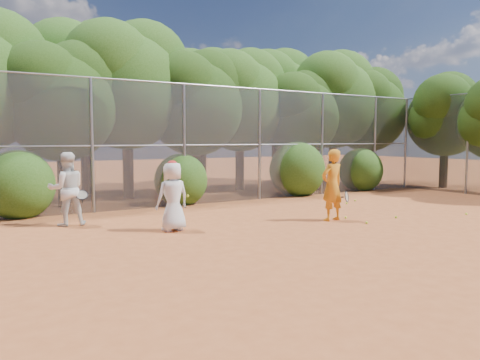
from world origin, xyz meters
TOP-DOWN VIEW (x-y plane):
  - ground at (0.00, 0.00)m, footprint 80.00×80.00m
  - fence_back at (-0.12, 6.00)m, footprint 20.05×0.09m
  - fence_side at (10.00, 3.00)m, footprint 0.09×6.09m
  - tree_2 at (-4.45, 7.83)m, footprint 3.99×3.47m
  - tree_3 at (-1.94, 8.84)m, footprint 4.89×4.26m
  - tree_4 at (0.55, 8.24)m, footprint 4.19×3.64m
  - tree_5 at (3.06, 9.04)m, footprint 4.51×3.92m
  - tree_6 at (5.55, 8.03)m, footprint 3.86×3.36m
  - tree_7 at (8.06, 8.64)m, footprint 4.77×4.14m
  - tree_8 at (10.05, 8.34)m, footprint 4.25×3.70m
  - tree_10 at (-2.93, 11.05)m, footprint 5.15×4.48m
  - tree_11 at (2.06, 10.64)m, footprint 4.64×4.03m
  - tree_12 at (6.56, 11.24)m, footprint 5.02×4.37m
  - tree_13 at (11.45, 5.03)m, footprint 3.86×3.36m
  - bush_0 at (-6.00, 6.30)m, footprint 2.00×2.00m
  - bush_1 at (-1.00, 6.30)m, footprint 1.80×1.80m
  - bush_2 at (4.00, 6.30)m, footprint 2.20×2.20m
  - bush_3 at (7.50, 6.30)m, footprint 1.90×1.90m
  - player_yellow at (1.10, 1.19)m, footprint 0.87×0.56m
  - player_teen at (-3.12, 2.13)m, footprint 0.85×0.59m
  - player_white at (-5.12, 4.18)m, footprint 0.94×0.81m
  - ball_0 at (1.51, 0.31)m, footprint 0.07×0.07m
  - ball_1 at (4.54, 3.69)m, footprint 0.07×0.07m
  - ball_2 at (2.87, 0.51)m, footprint 0.07×0.07m
  - ball_3 at (5.07, -0.17)m, footprint 0.07×0.07m
  - ball_4 at (1.64, 1.20)m, footprint 0.07×0.07m
  - ball_5 at (3.75, 3.32)m, footprint 0.07×0.07m

SIDE VIEW (x-z plane):
  - ground at x=0.00m, z-range 0.00..0.00m
  - ball_0 at x=1.51m, z-range 0.00..0.07m
  - ball_1 at x=4.54m, z-range 0.00..0.07m
  - ball_2 at x=2.87m, z-range 0.00..0.07m
  - ball_3 at x=5.07m, z-range 0.00..0.07m
  - ball_4 at x=1.64m, z-range 0.00..0.07m
  - ball_5 at x=3.75m, z-range 0.00..0.07m
  - player_teen at x=-3.12m, z-range -0.01..1.68m
  - bush_1 at x=-1.00m, z-range 0.00..1.80m
  - player_white at x=-5.12m, z-range 0.00..1.87m
  - bush_3 at x=7.50m, z-range 0.00..1.90m
  - player_yellow at x=1.10m, z-range 0.00..1.93m
  - bush_0 at x=-6.00m, z-range 0.00..2.00m
  - bush_2 at x=4.00m, z-range 0.00..2.20m
  - fence_side at x=10.00m, z-range 0.04..4.06m
  - fence_back at x=-0.12m, z-range 0.04..4.06m
  - tree_6 at x=5.55m, z-range 0.82..6.11m
  - tree_13 at x=11.45m, z-range 0.82..6.11m
  - tree_2 at x=-4.45m, z-range 0.85..6.32m
  - tree_4 at x=0.55m, z-range 0.89..6.62m
  - tree_8 at x=10.05m, z-range 0.91..6.73m
  - tree_5 at x=3.06m, z-range 0.96..7.13m
  - tree_11 at x=2.06m, z-range 0.99..7.34m
  - tree_7 at x=8.06m, z-range 1.02..7.54m
  - tree_3 at x=-1.94m, z-range 1.04..7.75m
  - tree_12 at x=6.56m, z-range 1.07..7.95m
  - tree_10 at x=-2.93m, z-range 1.10..8.16m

